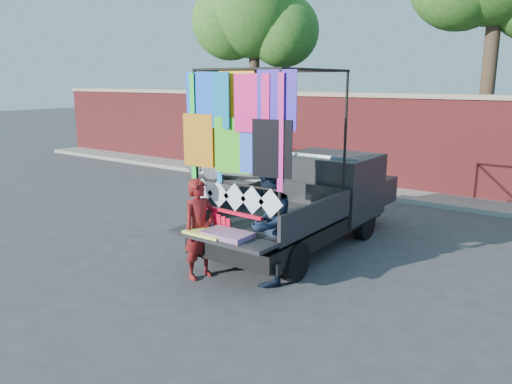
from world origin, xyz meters
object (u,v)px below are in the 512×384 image
Objects in this scene: sedan at (257,157)px; woman at (200,229)px; pickup_truck at (317,199)px; man at (269,225)px.

sedan is 7.81m from woman.
pickup_truck is 2.30m from man.
woman is at bearing -78.16° from man.
pickup_truck is 6.01m from sedan.
sedan is (-4.37, 4.12, -0.13)m from pickup_truck.
woman is at bearing -100.63° from pickup_truck.
woman is 0.86× the size of man.
man is (0.47, -2.25, 0.10)m from pickup_truck.
pickup_truck is 2.71m from woman.
man reaches higher than sedan.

